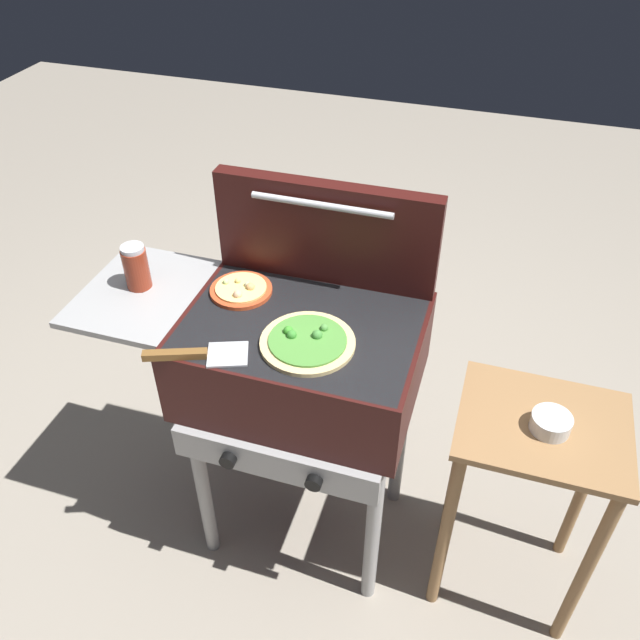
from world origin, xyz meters
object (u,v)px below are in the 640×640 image
(grill, at_px, (298,362))
(topping_bowl_near, at_px, (551,423))
(sauce_jar, at_px, (136,267))
(prep_table, at_px, (529,473))
(pizza_cheese, at_px, (241,289))
(spatula, at_px, (197,355))
(pizza_veggie, at_px, (307,341))

(grill, distance_m, topping_bowl_near, 0.68)
(sauce_jar, xyz_separation_m, prep_table, (1.15, -0.02, -0.44))
(pizza_cheese, relative_size, spatula, 0.66)
(pizza_veggie, relative_size, spatula, 0.93)
(grill, relative_size, spatula, 3.65)
(spatula, bearing_deg, prep_table, 13.45)
(grill, xyz_separation_m, spatula, (-0.19, -0.20, 0.15))
(pizza_veggie, bearing_deg, grill, 126.43)
(pizza_cheese, height_order, pizza_veggie, pizza_veggie)
(pizza_cheese, xyz_separation_m, pizza_veggie, (0.25, -0.15, -0.00))
(grill, bearing_deg, prep_table, 0.37)
(pizza_cheese, relative_size, pizza_veggie, 0.72)
(pizza_cheese, distance_m, prep_table, 0.95)
(pizza_veggie, bearing_deg, prep_table, 7.30)
(topping_bowl_near, bearing_deg, pizza_veggie, -174.39)
(grill, xyz_separation_m, sauce_jar, (-0.48, 0.02, 0.21))
(spatula, bearing_deg, grill, 46.60)
(grill, distance_m, sauce_jar, 0.52)
(grill, distance_m, prep_table, 0.71)
(pizza_veggie, height_order, spatula, pizza_veggie)
(spatula, distance_m, topping_bowl_near, 0.91)
(prep_table, xyz_separation_m, topping_bowl_near, (0.01, -0.02, 0.23))
(pizza_cheese, bearing_deg, topping_bowl_near, -6.06)
(pizza_veggie, height_order, prep_table, pizza_veggie)
(pizza_cheese, relative_size, prep_table, 0.24)
(grill, xyz_separation_m, prep_table, (0.67, 0.00, -0.24))
(pizza_cheese, xyz_separation_m, spatula, (-0.00, -0.28, -0.00))
(grill, xyz_separation_m, topping_bowl_near, (0.68, -0.01, -0.01))
(spatula, bearing_deg, pizza_veggie, 27.35)
(topping_bowl_near, bearing_deg, sauce_jar, 178.31)
(pizza_veggie, xyz_separation_m, prep_table, (0.62, 0.08, -0.39))
(sauce_jar, height_order, topping_bowl_near, sauce_jar)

